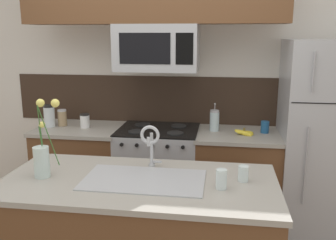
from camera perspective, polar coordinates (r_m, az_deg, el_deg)
The scene contains 18 objects.
rear_partition at distance 3.84m, azimuth 3.89°, elevation 5.35°, with size 5.20×0.10×2.60m, color silver.
splash_band at distance 3.84m, azimuth -0.69°, elevation 3.12°, with size 3.13×0.01×0.48m, color #332319.
back_counter_left at distance 3.92m, azimuth -12.91°, elevation -7.51°, with size 0.84×0.65×0.91m.
back_counter_right at distance 3.67m, azimuth 10.39°, elevation -8.83°, with size 0.78×0.65×0.91m.
stove_range at distance 3.72m, azimuth -1.46°, elevation -8.25°, with size 0.76×0.64×0.93m.
microwave at distance 3.44m, azimuth -1.64°, elevation 10.94°, with size 0.74×0.40×0.41m.
refrigerator at distance 3.67m, azimuth 22.95°, elevation -2.66°, with size 0.81×0.74×1.76m.
storage_jar_tall at distance 3.87m, azimuth -17.63°, elevation 0.61°, with size 0.11×0.11×0.22m.
storage_jar_medium at distance 3.88m, azimuth -15.81°, elevation 0.35°, with size 0.09×0.09×0.16m.
storage_jar_short at distance 3.75m, azimuth -12.55°, elevation -0.11°, with size 0.09×0.09×0.14m.
banana_bunch at distance 3.47m, azimuth 11.52°, elevation -1.90°, with size 0.19×0.12×0.08m.
french_press at distance 3.56m, azimuth 7.09°, elevation -0.07°, with size 0.09×0.09×0.27m.
coffee_tin at distance 3.58m, azimuth 14.55°, elevation -1.04°, with size 0.08×0.08×0.11m, color #1E5184.
kitchen_sink at distance 2.41m, azimuth -3.65°, elevation -10.66°, with size 0.76×0.44×0.16m.
sink_faucet at distance 2.52m, azimuth -2.69°, elevation -3.14°, with size 0.14×0.14×0.31m.
drinking_glass at distance 2.26m, azimuth 8.14°, elevation -8.91°, with size 0.07×0.07×0.12m.
spare_glass at distance 2.40m, azimuth 11.40°, elevation -8.01°, with size 0.06×0.06×0.10m.
flower_vase at distance 2.53m, azimuth -18.58°, elevation -5.27°, with size 0.17×0.16×0.50m.
Camera 1 is at (0.60, -2.51, 1.81)m, focal length 40.00 mm.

